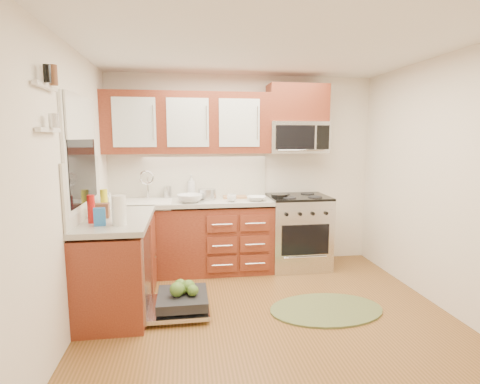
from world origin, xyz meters
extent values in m
plane|color=brown|center=(0.00, 0.00, 0.00)|extent=(3.50, 3.50, 0.00)
plane|color=white|center=(0.00, 0.00, 2.50)|extent=(3.50, 3.50, 0.00)
cube|color=white|center=(0.00, 1.75, 1.25)|extent=(3.50, 0.04, 2.50)
cube|color=white|center=(0.00, -1.75, 1.25)|extent=(3.50, 0.04, 2.50)
cube|color=white|center=(-1.75, 0.00, 1.25)|extent=(0.04, 3.50, 2.50)
cube|color=white|center=(1.75, 0.00, 1.25)|extent=(0.04, 3.50, 2.50)
cube|color=#5D2014|center=(-0.73, 1.45, 0.42)|extent=(2.05, 0.60, 0.85)
cube|color=#5D2014|center=(-1.45, 0.52, 0.42)|extent=(0.60, 1.25, 0.85)
cube|color=#B6B0A6|center=(-0.72, 1.44, 0.90)|extent=(2.07, 0.64, 0.05)
cube|color=#B6B0A6|center=(-1.44, 0.53, 0.90)|extent=(0.64, 1.27, 0.05)
cube|color=beige|center=(-0.73, 1.74, 1.21)|extent=(2.05, 0.02, 0.57)
cube|color=beige|center=(-1.74, 0.52, 1.21)|extent=(0.02, 1.25, 0.57)
cube|color=#5D2014|center=(0.68, 1.57, 2.13)|extent=(0.76, 0.35, 0.47)
cube|color=white|center=(-1.71, 0.50, 1.88)|extent=(0.02, 0.96, 0.40)
cube|color=white|center=(-1.72, -0.35, 2.05)|extent=(0.04, 0.40, 0.03)
cube|color=white|center=(-1.72, -0.35, 1.75)|extent=(0.04, 0.40, 0.03)
cylinder|color=black|center=(0.40, 1.35, 0.97)|extent=(0.26, 0.26, 0.04)
cylinder|color=silver|center=(-0.50, 1.45, 0.99)|extent=(0.25, 0.25, 0.14)
cube|color=#A6784C|center=(-0.14, 1.54, 0.94)|extent=(0.31, 0.21, 0.02)
cylinder|color=silver|center=(-1.00, 1.65, 1.00)|extent=(0.12, 0.12, 0.16)
cylinder|color=white|center=(-1.36, 0.18, 1.06)|extent=(0.14, 0.14, 0.27)
cylinder|color=yellow|center=(-1.62, 0.84, 1.04)|extent=(0.09, 0.09, 0.23)
cylinder|color=red|center=(-1.62, 0.30, 1.05)|extent=(0.08, 0.08, 0.26)
cube|color=brown|center=(-1.58, 0.52, 1.00)|extent=(0.15, 0.11, 0.14)
cube|color=#2769B6|center=(-1.52, 0.18, 1.00)|extent=(0.11, 0.08, 0.16)
imported|color=#999999|center=(0.10, 1.28, 0.95)|extent=(0.28, 0.28, 0.06)
imported|color=#999999|center=(-0.72, 1.28, 0.97)|extent=(0.37, 0.37, 0.09)
imported|color=#999999|center=(-0.22, 1.25, 0.97)|extent=(0.12, 0.12, 0.09)
imported|color=#999999|center=(-0.69, 1.68, 1.07)|extent=(0.13, 0.13, 0.29)
imported|color=#999999|center=(-1.62, 0.98, 1.03)|extent=(0.11, 0.12, 0.21)
imported|color=#999999|center=(-1.60, 1.01, 1.01)|extent=(0.17, 0.17, 0.18)
camera|label=1|loc=(-0.77, -3.20, 1.70)|focal=28.00mm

